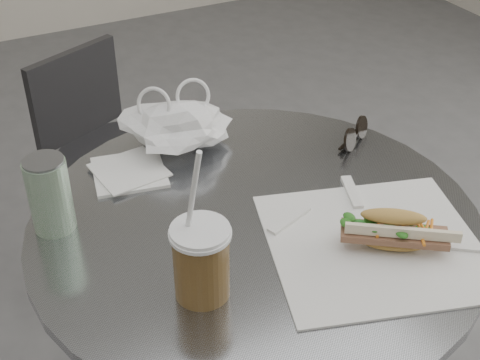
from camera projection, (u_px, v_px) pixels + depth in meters
name	position (u px, v px, depth m)	size (l,w,h in m)	color
cafe_table	(254.00, 331.00, 1.27)	(0.76, 0.76, 0.74)	slate
chair_far	(119.00, 188.00, 1.92)	(0.39, 0.42, 0.70)	#2E2E31
sandwich_paper	(374.00, 244.00, 1.06)	(0.33, 0.31, 0.00)	white
banh_mi	(393.00, 231.00, 1.03)	(0.21, 0.18, 0.07)	gold
iced_coffee	(201.00, 260.00, 0.94)	(0.09, 0.09, 0.26)	brown
sunglasses	(355.00, 135.00, 1.31)	(0.10, 0.07, 0.05)	black
plastic_bag	(179.00, 128.00, 1.27)	(0.19, 0.15, 0.10)	white
napkin_stack	(129.00, 172.00, 1.22)	(0.15, 0.15, 0.01)	white
drink_can	(50.00, 194.00, 1.06)	(0.07, 0.07, 0.13)	#518C55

